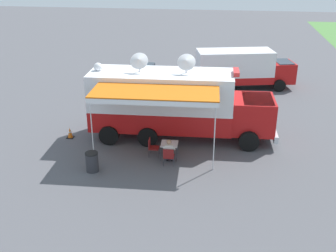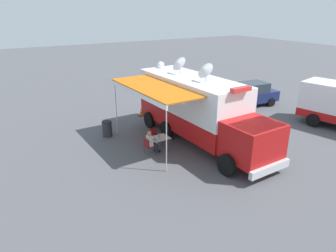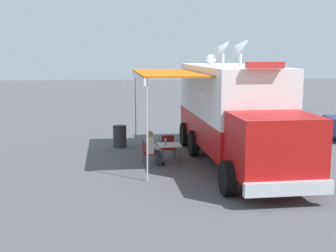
{
  "view_description": "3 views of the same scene",
  "coord_description": "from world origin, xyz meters",
  "px_view_note": "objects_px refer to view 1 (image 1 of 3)",
  "views": [
    {
      "loc": [
        19.79,
        3.07,
        9.16
      ],
      "look_at": [
        1.97,
        0.62,
        1.46
      ],
      "focal_mm": 44.34,
      "sensor_mm": 36.0,
      "label": 1
    },
    {
      "loc": [
        9.54,
        13.52,
        7.07
      ],
      "look_at": [
        1.73,
        0.42,
        1.13
      ],
      "focal_mm": 32.77,
      "sensor_mm": 36.0,
      "label": 2
    },
    {
      "loc": [
        4.03,
        16.61,
        4.0
      ],
      "look_at": [
        2.27,
        -0.46,
        1.2
      ],
      "focal_mm": 48.66,
      "sensor_mm": 36.0,
      "label": 3
    }
  ],
  "objects_px": {
    "trash_bin": "(92,162)",
    "folding_table": "(169,145)",
    "seated_responder": "(169,151)",
    "folding_chair_beside_table": "(152,146)",
    "traffic_cone": "(70,133)",
    "support_truck": "(242,69)",
    "command_truck": "(176,102)",
    "water_bottle": "(170,143)",
    "car_behind_truck": "(140,78)",
    "folding_chair_at_table": "(169,155)"
  },
  "relations": [
    {
      "from": "command_truck",
      "to": "car_behind_truck",
      "type": "relative_size",
      "value": 2.21
    },
    {
      "from": "folding_table",
      "to": "car_behind_truck",
      "type": "distance_m",
      "value": 10.34
    },
    {
      "from": "trash_bin",
      "to": "folding_table",
      "type": "bearing_deg",
      "value": 118.75
    },
    {
      "from": "support_truck",
      "to": "folding_chair_at_table",
      "type": "bearing_deg",
      "value": -16.18
    },
    {
      "from": "folding_table",
      "to": "trash_bin",
      "type": "xyz_separation_m",
      "value": [
        1.77,
        -3.23,
        -0.22
      ]
    },
    {
      "from": "folding_chair_beside_table",
      "to": "trash_bin",
      "type": "height_order",
      "value": "trash_bin"
    },
    {
      "from": "seated_responder",
      "to": "trash_bin",
      "type": "height_order",
      "value": "seated_responder"
    },
    {
      "from": "trash_bin",
      "to": "traffic_cone",
      "type": "relative_size",
      "value": 1.57
    },
    {
      "from": "trash_bin",
      "to": "support_truck",
      "type": "relative_size",
      "value": 0.13
    },
    {
      "from": "command_truck",
      "to": "traffic_cone",
      "type": "height_order",
      "value": "command_truck"
    },
    {
      "from": "water_bottle",
      "to": "car_behind_truck",
      "type": "relative_size",
      "value": 0.05
    },
    {
      "from": "folding_chair_beside_table",
      "to": "traffic_cone",
      "type": "xyz_separation_m",
      "value": [
        -1.46,
        -4.62,
        -0.23
      ]
    },
    {
      "from": "water_bottle",
      "to": "support_truck",
      "type": "xyz_separation_m",
      "value": [
        -11.51,
        3.55,
        0.55
      ]
    },
    {
      "from": "command_truck",
      "to": "support_truck",
      "type": "bearing_deg",
      "value": 158.3
    },
    {
      "from": "folding_chair_beside_table",
      "to": "seated_responder",
      "type": "bearing_deg",
      "value": 54.0
    },
    {
      "from": "water_bottle",
      "to": "traffic_cone",
      "type": "distance_m",
      "value": 5.79
    },
    {
      "from": "folding_chair_at_table",
      "to": "support_truck",
      "type": "relative_size",
      "value": 0.12
    },
    {
      "from": "trash_bin",
      "to": "car_behind_truck",
      "type": "distance_m",
      "value": 11.56
    },
    {
      "from": "car_behind_truck",
      "to": "folding_chair_beside_table",
      "type": "bearing_deg",
      "value": 14.53
    },
    {
      "from": "command_truck",
      "to": "folding_table",
      "type": "relative_size",
      "value": 11.58
    },
    {
      "from": "command_truck",
      "to": "folding_chair_at_table",
      "type": "distance_m",
      "value": 3.45
    },
    {
      "from": "command_truck",
      "to": "folding_chair_beside_table",
      "type": "distance_m",
      "value": 2.83
    },
    {
      "from": "folding_table",
      "to": "car_behind_truck",
      "type": "bearing_deg",
      "value": -160.99
    },
    {
      "from": "command_truck",
      "to": "support_truck",
      "type": "distance_m",
      "value": 9.74
    },
    {
      "from": "folding_chair_beside_table",
      "to": "car_behind_truck",
      "type": "xyz_separation_m",
      "value": [
        -9.72,
        -2.52,
        0.37
      ]
    },
    {
      "from": "folding_chair_beside_table",
      "to": "support_truck",
      "type": "height_order",
      "value": "support_truck"
    },
    {
      "from": "command_truck",
      "to": "traffic_cone",
      "type": "xyz_separation_m",
      "value": [
        0.83,
        -5.48,
        -1.67
      ]
    },
    {
      "from": "folding_table",
      "to": "seated_responder",
      "type": "distance_m",
      "value": 0.61
    },
    {
      "from": "trash_bin",
      "to": "support_truck",
      "type": "height_order",
      "value": "support_truck"
    },
    {
      "from": "seated_responder",
      "to": "folding_chair_at_table",
      "type": "bearing_deg",
      "value": 1.9
    },
    {
      "from": "seated_responder",
      "to": "traffic_cone",
      "type": "bearing_deg",
      "value": -111.0
    },
    {
      "from": "command_truck",
      "to": "trash_bin",
      "type": "relative_size",
      "value": 10.51
    },
    {
      "from": "command_truck",
      "to": "trash_bin",
      "type": "distance_m",
      "value": 5.44
    },
    {
      "from": "seated_responder",
      "to": "car_behind_truck",
      "type": "relative_size",
      "value": 0.29
    },
    {
      "from": "water_bottle",
      "to": "car_behind_truck",
      "type": "height_order",
      "value": "car_behind_truck"
    },
    {
      "from": "command_truck",
      "to": "trash_bin",
      "type": "height_order",
      "value": "command_truck"
    },
    {
      "from": "folding_chair_at_table",
      "to": "traffic_cone",
      "type": "bearing_deg",
      "value": -112.66
    },
    {
      "from": "car_behind_truck",
      "to": "folding_table",
      "type": "bearing_deg",
      "value": 19.01
    },
    {
      "from": "folding_table",
      "to": "folding_chair_beside_table",
      "type": "xyz_separation_m",
      "value": [
        -0.05,
        -0.85,
        -0.16
      ]
    },
    {
      "from": "seated_responder",
      "to": "car_behind_truck",
      "type": "height_order",
      "value": "car_behind_truck"
    },
    {
      "from": "command_truck",
      "to": "support_truck",
      "type": "relative_size",
      "value": 1.35
    },
    {
      "from": "folding_chair_beside_table",
      "to": "trash_bin",
      "type": "distance_m",
      "value": 3.0
    },
    {
      "from": "water_bottle",
      "to": "car_behind_truck",
      "type": "xyz_separation_m",
      "value": [
        -9.91,
        -3.42,
        0.05
      ]
    },
    {
      "from": "command_truck",
      "to": "water_bottle",
      "type": "distance_m",
      "value": 2.72
    },
    {
      "from": "folding_table",
      "to": "car_behind_truck",
      "type": "xyz_separation_m",
      "value": [
        -9.78,
        -3.37,
        0.21
      ]
    },
    {
      "from": "water_bottle",
      "to": "seated_responder",
      "type": "height_order",
      "value": "seated_responder"
    },
    {
      "from": "folding_chair_at_table",
      "to": "folding_chair_beside_table",
      "type": "distance_m",
      "value": 1.26
    },
    {
      "from": "folding_chair_beside_table",
      "to": "folding_chair_at_table",
      "type": "bearing_deg",
      "value": 47.19
    },
    {
      "from": "water_bottle",
      "to": "seated_responder",
      "type": "xyz_separation_m",
      "value": [
        0.47,
        0.01,
        -0.18
      ]
    },
    {
      "from": "seated_responder",
      "to": "support_truck",
      "type": "relative_size",
      "value": 0.18
    }
  ]
}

